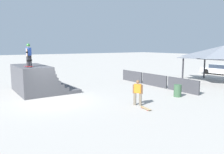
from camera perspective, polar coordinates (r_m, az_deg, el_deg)
The scene contains 10 objects.
ground_plane at distance 14.58m, azimuth -14.64°, elevation -6.10°, with size 160.00×160.00×0.00m, color #ADA8A0.
quarter_pipe_ramp at distance 17.73m, azimuth -19.16°, elevation -0.81°, with size 4.58×4.13×2.05m.
skater_on_deck at distance 16.60m, azimuth -20.93°, elevation 5.78°, with size 0.63×0.56×1.63m.
skateboard_on_deck at distance 16.14m, azimuth -20.98°, elevation 2.60°, with size 0.81×0.49×0.09m.
bystander_walking at distance 13.04m, azimuth 6.72°, elevation -3.74°, with size 0.55×0.45×1.52m.
skateboard_on_ground at distance 12.50m, azimuth 8.70°, elevation -8.02°, with size 0.86×0.30×0.09m.
barrier_fence at distance 19.55m, azimuth 10.95°, elevation -0.82°, with size 8.97×0.12×1.05m.
pavilion_shelter at distance 22.84m, azimuth 27.16°, elevation 5.73°, with size 7.20×4.30×3.56m.
trash_bin at distance 15.89m, azimuth 16.76°, elevation -3.44°, with size 0.52×0.52×0.85m, color #385B3D.
parked_car_white at distance 30.10m, azimuth 26.41°, elevation 1.72°, with size 4.53×1.84×1.27m.
Camera 1 is at (13.37, -4.61, 3.51)m, focal length 35.00 mm.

